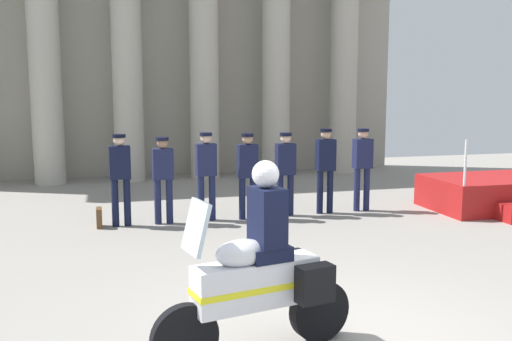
{
  "coord_description": "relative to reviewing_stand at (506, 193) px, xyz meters",
  "views": [
    {
      "loc": [
        -2.26,
        -5.14,
        2.58
      ],
      "look_at": [
        -0.15,
        2.82,
        1.38
      ],
      "focal_mm": 40.38,
      "sensor_mm": 36.0,
      "label": 1
    }
  ],
  "objects": [
    {
      "name": "motorcycle_with_rider",
      "position": [
        -6.83,
        -5.19,
        0.47
      ],
      "size": [
        2.07,
        0.82,
        1.9
      ],
      "rotation": [
        0.0,
        0.0,
        3.35
      ],
      "color": "black",
      "rests_on": "ground_plane"
    },
    {
      "name": "officer_in_row_4",
      "position": [
        -4.76,
        0.57,
        0.66
      ],
      "size": [
        0.39,
        0.24,
        1.68
      ],
      "rotation": [
        0.0,
        0.0,
        3.17
      ],
      "color": "#141938",
      "rests_on": "ground_plane"
    },
    {
      "name": "briefcase_on_ground",
      "position": [
        -8.4,
        0.51,
        -0.15
      ],
      "size": [
        0.1,
        0.32,
        0.36
      ],
      "primitive_type": "cube",
      "color": "brown",
      "rests_on": "ground_plane"
    },
    {
      "name": "officer_in_row_6",
      "position": [
        -3.07,
        0.61,
        0.69
      ],
      "size": [
        0.39,
        0.24,
        1.73
      ],
      "rotation": [
        0.0,
        0.0,
        3.17
      ],
      "color": "#191E42",
      "rests_on": "ground_plane"
    },
    {
      "name": "officer_in_row_5",
      "position": [
        -3.91,
        0.57,
        0.7
      ],
      "size": [
        0.39,
        0.24,
        1.74
      ],
      "rotation": [
        0.0,
        0.0,
        3.17
      ],
      "color": "black",
      "rests_on": "ground_plane"
    },
    {
      "name": "officer_in_row_2",
      "position": [
        -6.37,
        0.56,
        0.68
      ],
      "size": [
        0.39,
        0.24,
        1.72
      ],
      "rotation": [
        0.0,
        0.0,
        3.17
      ],
      "color": "#191E42",
      "rests_on": "ground_plane"
    },
    {
      "name": "officer_in_row_0",
      "position": [
        -7.99,
        0.5,
        0.69
      ],
      "size": [
        0.39,
        0.24,
        1.72
      ],
      "rotation": [
        0.0,
        0.0,
        3.17
      ],
      "color": "black",
      "rests_on": "ground_plane"
    },
    {
      "name": "reviewing_stand",
      "position": [
        0.0,
        0.0,
        0.0
      ],
      "size": [
        3.25,
        2.28,
        1.58
      ],
      "color": "#A51919",
      "rests_on": "ground_plane"
    },
    {
      "name": "officer_in_row_3",
      "position": [
        -5.57,
        0.46,
        0.67
      ],
      "size": [
        0.39,
        0.24,
        1.69
      ],
      "rotation": [
        0.0,
        0.0,
        3.17
      ],
      "color": "#141938",
      "rests_on": "ground_plane"
    },
    {
      "name": "colonnade_backdrop",
      "position": [
        -6.53,
        6.4,
        3.72
      ],
      "size": [
        14.33,
        1.66,
        8.07
      ],
      "color": "#A49F91",
      "rests_on": "ground_plane"
    },
    {
      "name": "officer_in_row_1",
      "position": [
        -7.21,
        0.5,
        0.65
      ],
      "size": [
        0.39,
        0.24,
        1.65
      ],
      "rotation": [
        0.0,
        0.0,
        3.17
      ],
      "color": "#191E42",
      "rests_on": "ground_plane"
    }
  ]
}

